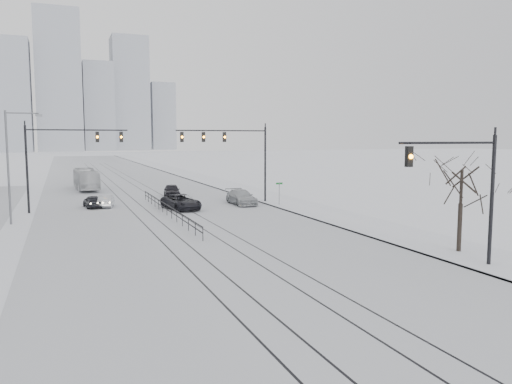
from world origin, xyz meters
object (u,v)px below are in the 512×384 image
object	(u,v)px
sedan_nb_right	(241,197)
sedan_nb_far	(172,191)
traffic_mast_near	(469,183)
sedan_sb_outer	(106,201)
bare_tree	(462,178)
sedan_nb_front	(181,202)
sedan_sb_inner	(93,202)
box_truck	(86,179)

from	to	relation	value
sedan_nb_right	sedan_nb_far	xyz separation A→B (m)	(-5.30, 9.15, -0.01)
traffic_mast_near	sedan_sb_outer	world-z (taller)	traffic_mast_near
bare_tree	sedan_nb_front	distance (m)	26.86
sedan_sb_inner	sedan_sb_outer	world-z (taller)	sedan_sb_inner
bare_tree	sedan_nb_far	bearing A→B (deg)	105.93
sedan_sb_outer	traffic_mast_near	bearing A→B (deg)	126.70
bare_tree	box_truck	xyz separation A→B (m)	(-18.78, 46.83, -3.08)
bare_tree	sedan_sb_outer	distance (m)	33.88
sedan_sb_outer	sedan_nb_front	bearing A→B (deg)	156.54
box_truck	sedan_nb_front	bearing A→B (deg)	105.02
bare_tree	traffic_mast_near	bearing A→B (deg)	-128.76
sedan_nb_far	sedan_nb_front	bearing A→B (deg)	-89.04
traffic_mast_near	sedan_nb_right	distance (m)	28.81
sedan_nb_front	sedan_sb_outer	bearing A→B (deg)	134.03
sedan_nb_front	bare_tree	bearing A→B (deg)	-76.80
traffic_mast_near	sedan_nb_front	bearing A→B (deg)	107.95
sedan_nb_right	box_truck	bearing A→B (deg)	123.33
sedan_sb_outer	box_truck	distance (m)	18.29
sedan_sb_inner	box_truck	xyz separation A→B (m)	(0.24, 18.26, 0.79)
sedan_nb_front	sedan_nb_right	xyz separation A→B (m)	(6.62, 1.35, 0.02)
sedan_nb_front	sedan_nb_far	xyz separation A→B (m)	(1.32, 10.50, 0.02)
sedan_sb_inner	sedan_nb_right	distance (m)	14.78
sedan_sb_outer	sedan_nb_right	distance (m)	13.54
bare_tree	sedan_nb_far	xyz separation A→B (m)	(-9.88, 34.62, -3.74)
bare_tree	box_truck	distance (m)	50.55
bare_tree	sedan_nb_front	world-z (taller)	bare_tree
bare_tree	sedan_nb_far	size ratio (longest dim) A/B	1.39
sedan_sb_inner	sedan_nb_right	world-z (taller)	sedan_nb_right
traffic_mast_near	sedan_nb_far	world-z (taller)	traffic_mast_near
sedan_nb_front	sedan_nb_far	distance (m)	10.58
sedan_nb_right	sedan_nb_front	bearing A→B (deg)	-168.76
traffic_mast_near	box_truck	world-z (taller)	traffic_mast_near
sedan_nb_right	sedan_nb_far	bearing A→B (deg)	119.82
sedan_sb_outer	sedan_nb_right	world-z (taller)	sedan_nb_right
sedan_sb_inner	traffic_mast_near	bearing A→B (deg)	111.35
traffic_mast_near	box_truck	xyz separation A→B (m)	(-16.37, 49.84, -3.15)
sedan_nb_front	sedan_sb_inner	bearing A→B (deg)	138.69
sedan_nb_right	box_truck	distance (m)	25.66
sedan_nb_far	sedan_sb_outer	bearing A→B (deg)	-134.43
bare_tree	sedan_sb_outer	bearing A→B (deg)	121.84
traffic_mast_near	bare_tree	bearing A→B (deg)	51.24
traffic_mast_near	sedan_nb_far	xyz separation A→B (m)	(-7.47, 37.63, -3.82)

